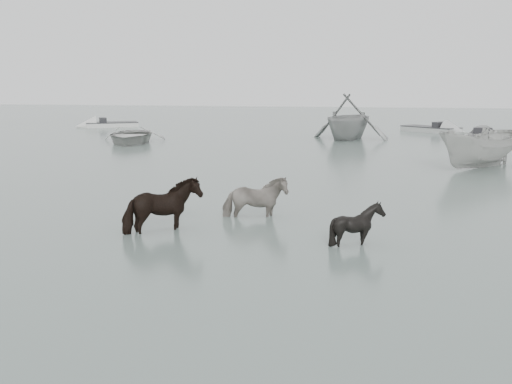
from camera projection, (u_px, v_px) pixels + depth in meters
ground at (262, 243)px, 15.16m from camera, size 140.00×140.00×0.00m
pony_pinto at (255, 190)px, 17.76m from camera, size 1.95×1.25×1.52m
pony_dark at (163, 200)px, 16.02m from camera, size 1.98×2.09×1.65m
pony_black at (357, 219)px, 14.87m from camera, size 1.33×1.25×1.22m
rowboat_lead at (130, 134)px, 38.01m from camera, size 4.70×5.86×1.08m
rowboat_trail at (349, 115)px, 40.03m from camera, size 6.29×6.81×2.98m
boat_small at (480, 147)px, 27.36m from camera, size 4.64×4.73×1.86m
skiff_port at (482, 134)px, 39.43m from camera, size 2.44×4.58×0.75m
skiff_outer at (112, 122)px, 49.98m from camera, size 5.58×3.99×0.75m
skiff_mid at (431, 127)px, 45.54m from camera, size 5.41×4.84×0.75m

